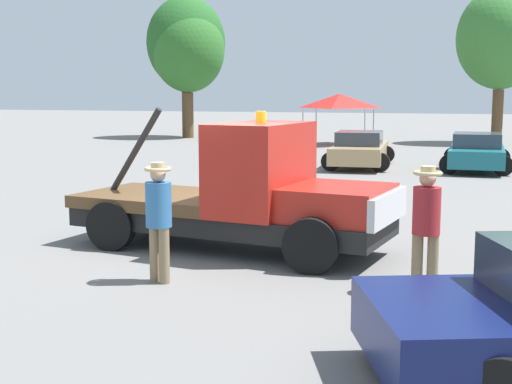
% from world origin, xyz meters
% --- Properties ---
extents(ground_plane, '(160.00, 160.00, 0.00)m').
position_xyz_m(ground_plane, '(0.00, 0.00, 0.00)').
color(ground_plane, slate).
extents(tow_truck, '(6.02, 2.89, 2.51)m').
position_xyz_m(tow_truck, '(0.36, -0.05, 0.96)').
color(tow_truck, black).
rests_on(tow_truck, ground).
extents(person_near_truck, '(0.40, 0.40, 1.79)m').
position_xyz_m(person_near_truck, '(3.54, -1.87, 1.06)').
color(person_near_truck, '#847051').
rests_on(person_near_truck, ground).
extents(person_at_hood, '(0.40, 0.40, 1.78)m').
position_xyz_m(person_at_hood, '(-0.24, -2.44, 1.05)').
color(person_at_hood, '#847051').
rests_on(person_at_hood, ground).
extents(parked_car_silver, '(2.86, 4.71, 1.34)m').
position_xyz_m(parked_car_silver, '(-3.49, 14.28, 0.65)').
color(parked_car_silver, '#B7B7BC').
rests_on(parked_car_silver, ground).
extents(parked_car_tan, '(2.60, 4.91, 1.34)m').
position_xyz_m(parked_car_tan, '(0.07, 14.53, 0.65)').
color(parked_car_tan, tan).
rests_on(parked_car_tan, ground).
extents(parked_car_teal, '(2.44, 4.65, 1.34)m').
position_xyz_m(parked_car_teal, '(4.23, 14.65, 0.65)').
color(parked_car_teal, '#196670').
rests_on(parked_car_teal, ground).
extents(canopy_tent_red, '(3.23, 3.23, 2.67)m').
position_xyz_m(canopy_tent_red, '(-2.69, 25.25, 2.29)').
color(canopy_tent_red, '#9E9EA3').
rests_on(canopy_tent_red, ground).
extents(tree_left, '(4.71, 4.71, 8.42)m').
position_xyz_m(tree_left, '(-12.67, 28.53, 5.65)').
color(tree_left, brown).
rests_on(tree_left, ground).
extents(tree_center, '(4.35, 4.35, 7.77)m').
position_xyz_m(tree_center, '(-12.38, 28.15, 5.21)').
color(tree_center, brown).
rests_on(tree_center, ground).
extents(tree_right, '(4.62, 4.62, 8.26)m').
position_xyz_m(tree_right, '(5.24, 28.58, 5.54)').
color(tree_right, brown).
rests_on(tree_right, ground).
extents(traffic_cone, '(0.40, 0.40, 0.55)m').
position_xyz_m(traffic_cone, '(0.11, 2.99, 0.25)').
color(traffic_cone, black).
rests_on(traffic_cone, ground).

